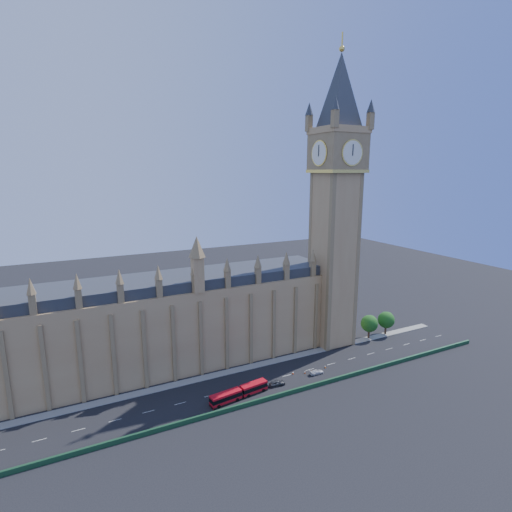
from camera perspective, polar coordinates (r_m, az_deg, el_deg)
name	(u,v)px	position (r m, az deg, el deg)	size (l,w,h in m)	color
ground	(250,385)	(117.02, -0.85, -17.96)	(400.00, 400.00, 0.00)	black
palace_westminster	(140,327)	(123.28, -16.18, -9.70)	(120.00, 20.00, 28.00)	#A67E50
elizabeth_tower	(336,184)	(133.62, 11.41, 10.08)	(20.59, 20.59, 105.00)	#A67E50
bridge_parapet	(265,399)	(109.81, 1.33, -19.78)	(160.00, 0.60, 1.20)	#1E4C2D
kerb_north	(236,370)	(124.54, -2.83, -15.97)	(160.00, 3.00, 0.16)	gray
tree_east_near	(370,323)	(149.47, 15.93, -9.19)	(6.00, 6.00, 8.50)	#382619
tree_east_far	(386,319)	(154.74, 18.14, -8.59)	(6.00, 6.00, 8.50)	#382619
red_bus	(239,393)	(110.79, -2.40, -18.94)	(16.81, 4.48, 2.83)	red
car_grey	(277,383)	(116.57, 2.99, -17.65)	(1.91, 4.75, 1.62)	#3B3D42
car_silver	(261,385)	(115.27, 0.72, -18.01)	(1.67, 4.78, 1.58)	#98999F
car_white	(317,372)	(123.47, 8.65, -16.07)	(1.76, 4.32, 1.25)	silver
cone_a	(325,367)	(127.37, 9.87, -15.32)	(0.58, 0.58, 0.76)	black
cone_b	(312,371)	(124.19, 7.96, -16.02)	(0.44, 0.44, 0.70)	black
cone_c	(293,373)	(122.72, 5.31, -16.29)	(0.63, 0.63, 0.80)	black
cone_d	(305,372)	(123.48, 6.99, -16.17)	(0.52, 0.52, 0.70)	black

